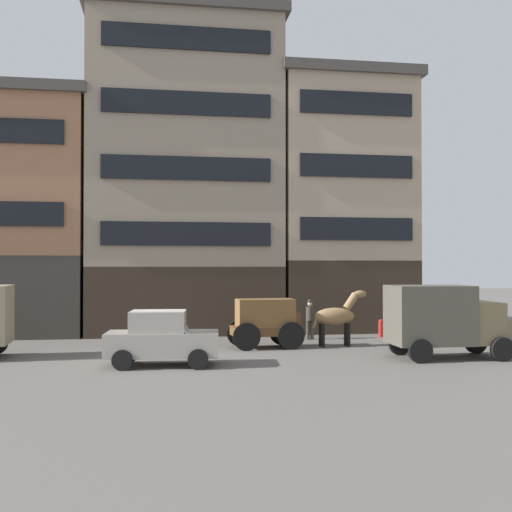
{
  "coord_description": "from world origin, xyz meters",
  "views": [
    {
      "loc": [
        -0.01,
        -21.3,
        3.35
      ],
      "look_at": [
        3.58,
        2.08,
        3.71
      ],
      "focal_mm": 42.39,
      "sensor_mm": 36.0,
      "label": 1
    }
  ],
  "objects_px": {
    "cargo_wagon": "(266,320)",
    "fire_hydrant_curbside": "(381,328)",
    "draft_horse": "(337,316)",
    "sedan_dark": "(162,338)",
    "pedestrian_officer": "(310,318)",
    "delivery_truck_far": "(445,319)"
  },
  "relations": [
    {
      "from": "cargo_wagon",
      "to": "fire_hydrant_curbside",
      "type": "distance_m",
      "value": 6.59
    },
    {
      "from": "draft_horse",
      "to": "fire_hydrant_curbside",
      "type": "xyz_separation_m",
      "value": [
        2.96,
        2.83,
        -0.84
      ]
    },
    {
      "from": "draft_horse",
      "to": "sedan_dark",
      "type": "height_order",
      "value": "draft_horse"
    },
    {
      "from": "cargo_wagon",
      "to": "pedestrian_officer",
      "type": "relative_size",
      "value": 1.66
    },
    {
      "from": "cargo_wagon",
      "to": "fire_hydrant_curbside",
      "type": "height_order",
      "value": "cargo_wagon"
    },
    {
      "from": "draft_horse",
      "to": "sedan_dark",
      "type": "relative_size",
      "value": 0.61
    },
    {
      "from": "delivery_truck_far",
      "to": "fire_hydrant_curbside",
      "type": "distance_m",
      "value": 6.56
    },
    {
      "from": "pedestrian_officer",
      "to": "fire_hydrant_curbside",
      "type": "xyz_separation_m",
      "value": [
        3.49,
        0.38,
        -0.55
      ]
    },
    {
      "from": "delivery_truck_far",
      "to": "sedan_dark",
      "type": "xyz_separation_m",
      "value": [
        -10.08,
        -0.1,
        -0.51
      ]
    },
    {
      "from": "draft_horse",
      "to": "sedan_dark",
      "type": "bearing_deg",
      "value": -152.24
    },
    {
      "from": "draft_horse",
      "to": "pedestrian_officer",
      "type": "relative_size",
      "value": 1.31
    },
    {
      "from": "delivery_truck_far",
      "to": "pedestrian_officer",
      "type": "distance_m",
      "value": 7.04
    },
    {
      "from": "cargo_wagon",
      "to": "sedan_dark",
      "type": "distance_m",
      "value": 5.62
    },
    {
      "from": "sedan_dark",
      "to": "delivery_truck_far",
      "type": "bearing_deg",
      "value": 0.54
    },
    {
      "from": "draft_horse",
      "to": "pedestrian_officer",
      "type": "xyz_separation_m",
      "value": [
        -0.53,
        2.45,
        -0.29
      ]
    },
    {
      "from": "cargo_wagon",
      "to": "delivery_truck_far",
      "type": "relative_size",
      "value": 0.68
    },
    {
      "from": "cargo_wagon",
      "to": "delivery_truck_far",
      "type": "distance_m",
      "value": 6.95
    },
    {
      "from": "sedan_dark",
      "to": "pedestrian_officer",
      "type": "bearing_deg",
      "value": 43.2
    },
    {
      "from": "cargo_wagon",
      "to": "draft_horse",
      "type": "height_order",
      "value": "draft_horse"
    },
    {
      "from": "cargo_wagon",
      "to": "fire_hydrant_curbside",
      "type": "xyz_separation_m",
      "value": [
        5.91,
        2.83,
        -0.72
      ]
    },
    {
      "from": "draft_horse",
      "to": "sedan_dark",
      "type": "xyz_separation_m",
      "value": [
        -7.13,
        -3.75,
        -0.36
      ]
    },
    {
      "from": "cargo_wagon",
      "to": "pedestrian_officer",
      "type": "xyz_separation_m",
      "value": [
        2.42,
        2.45,
        -0.17
      ]
    }
  ]
}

